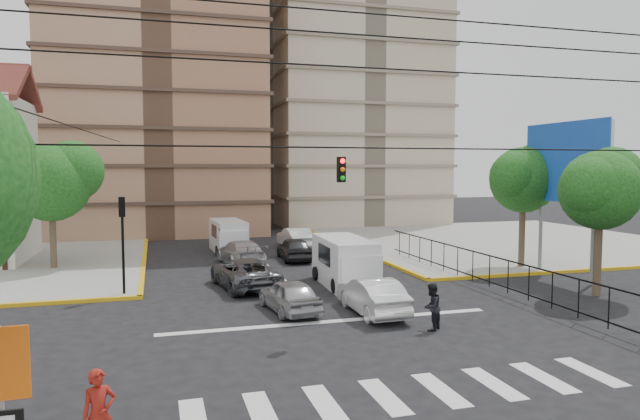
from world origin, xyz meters
name	(u,v)px	position (x,y,z in m)	size (l,w,h in m)	color
ground	(341,330)	(0.00, 0.00, 0.00)	(160.00, 160.00, 0.00)	black
sidewalk_ne	(501,240)	(20.00, 20.00, 0.07)	(26.00, 26.00, 0.15)	gray
crosswalk_stripes	(413,393)	(0.00, -6.00, 0.01)	(12.00, 2.40, 0.01)	silver
stop_line	(331,321)	(0.00, 1.20, 0.01)	(13.00, 0.40, 0.01)	silver
park_fence	(489,290)	(9.00, 4.50, 0.00)	(0.10, 22.50, 1.66)	black
billboard	(567,165)	(14.45, 6.00, 6.00)	(0.36, 6.20, 8.10)	slate
tree_park_a	(601,186)	(13.08, 2.01, 5.01)	(4.41, 3.60, 6.83)	#473828
tree_park_c	(525,177)	(14.09, 9.01, 5.34)	(4.65, 3.80, 7.25)	#473828
tree_tudor	(53,179)	(-11.90, 16.01, 5.22)	(5.39, 4.40, 7.43)	#473828
traffic_light_nw	(122,229)	(-7.80, 7.80, 3.11)	(0.28, 0.22, 4.40)	black
traffic_light_hanging	(361,167)	(0.00, -2.04, 5.90)	(18.00, 9.12, 0.92)	black
district_sign	(0,382)	(-8.80, -9.24, 2.45)	(0.90, 0.12, 3.20)	slate
van_right_lane	(346,263)	(2.61, 7.12, 1.15)	(2.25, 5.32, 2.37)	silver
van_left_lane	(229,237)	(-1.54, 20.03, 1.07)	(2.19, 5.00, 2.21)	silver
car_silver_front_left	(289,295)	(-1.18, 3.08, 0.68)	(1.62, 4.02, 1.37)	#A6A6AA
car_white_front_right	(372,296)	(1.94, 1.86, 0.73)	(1.55, 4.45, 1.47)	white
car_grey_mid_left	(245,273)	(-2.24, 8.23, 0.73)	(2.43, 5.28, 1.47)	#525559
car_silver_rear_left	(241,252)	(-1.46, 14.79, 0.75)	(2.11, 5.20, 1.51)	#B2B1B6
car_darkgrey_mid_right	(294,249)	(2.04, 15.61, 0.74)	(1.74, 4.32, 1.47)	#29292C
car_white_rear_right	(295,238)	(3.31, 20.60, 0.77)	(1.63, 4.66, 1.54)	white
pedestrian_sw_corner	(99,414)	(-7.50, -7.58, 1.05)	(0.65, 0.43, 1.79)	maroon
pedestrian_crosswalk	(432,307)	(3.15, -0.90, 0.86)	(0.83, 0.65, 1.71)	black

